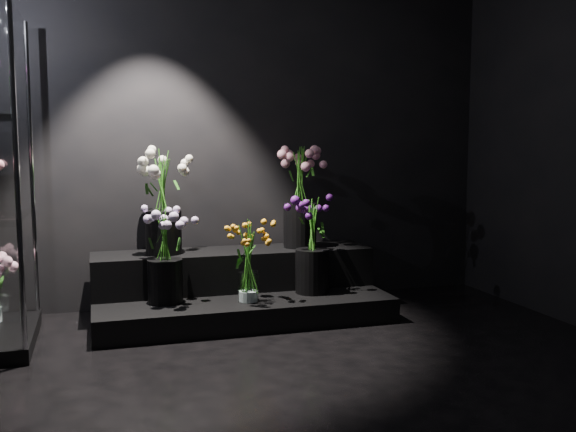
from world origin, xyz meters
name	(u,v)px	position (x,y,z in m)	size (l,w,h in m)	color
floor	(330,395)	(0.00, 0.00, 0.00)	(4.00, 4.00, 0.00)	black
wall_back	(238,120)	(0.00, 2.00, 1.40)	(4.00, 4.00, 0.00)	black
display_riser	(238,289)	(-0.10, 1.60, 0.19)	(2.01, 0.89, 0.45)	black
bouquet_orange_bells	(248,261)	(-0.10, 1.29, 0.44)	(0.26, 0.26, 0.55)	white
bouquet_lilac	(165,248)	(-0.63, 1.42, 0.54)	(0.39, 0.39, 0.62)	black
bouquet_purple	(312,241)	(0.39, 1.41, 0.54)	(0.38, 0.38, 0.68)	black
bouquet_cream_roses	(163,195)	(-0.61, 1.71, 0.86)	(0.40, 0.40, 0.72)	black
bouquet_pink_roses	(300,191)	(0.40, 1.72, 0.87)	(0.45, 0.45, 0.74)	black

